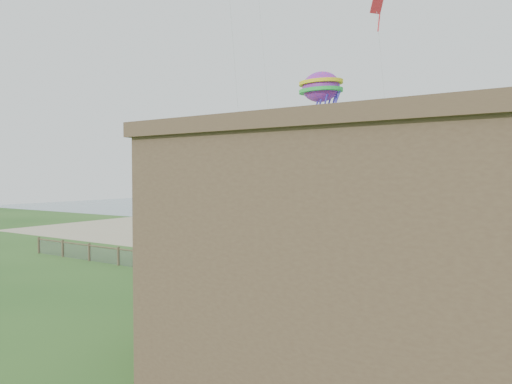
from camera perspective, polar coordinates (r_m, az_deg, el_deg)
ground at (r=21.70m, az=-13.14°, el=-13.99°), size 160.00×160.00×0.00m
sand_beach at (r=39.96m, az=10.14°, el=-6.60°), size 72.00×20.00×0.02m
ocean at (r=82.18m, az=21.83°, el=-2.30°), size 160.00×68.00×0.02m
chainlink_fence at (r=25.99m, az=-3.52°, el=-10.01°), size 36.20×0.20×1.25m
motel at (r=13.95m, az=24.23°, el=-8.33°), size 15.00×10.00×7.00m
motel_deck at (r=20.50m, az=26.54°, el=-14.38°), size 15.00×2.00×0.50m
picnic_table at (r=18.26m, az=4.98°, el=-15.79°), size 2.08×1.74×0.77m
octopus_kite at (r=30.77m, az=8.08°, el=9.94°), size 3.49×2.87×6.23m
kite_red at (r=36.47m, az=14.85°, el=20.92°), size 1.79×1.74×2.04m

